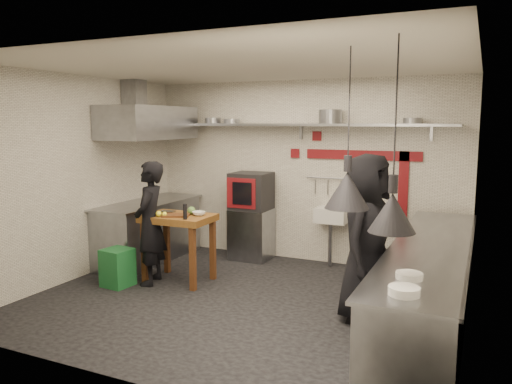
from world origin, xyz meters
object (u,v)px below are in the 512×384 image
at_px(oven_stand, 252,234).
at_px(chef_right, 366,238).
at_px(green_bin, 118,267).
at_px(prep_table, 179,248).
at_px(chef_left, 150,223).
at_px(combi_oven, 251,191).

height_order(oven_stand, chef_right, chef_right).
distance_m(green_bin, prep_table, 0.84).
xyz_separation_m(chef_left, chef_right, (2.89, -0.03, 0.09)).
bearing_deg(combi_oven, prep_table, -107.36).
bearing_deg(chef_left, chef_right, 71.81).
height_order(prep_table, chef_right, chef_right).
xyz_separation_m(combi_oven, chef_left, (-0.72, -1.65, -0.26)).
relative_size(combi_oven, prep_table, 0.63).
bearing_deg(chef_left, prep_table, 111.90).
xyz_separation_m(prep_table, chef_left, (-0.29, -0.24, 0.37)).
height_order(combi_oven, prep_table, combi_oven).
xyz_separation_m(green_bin, prep_table, (0.63, 0.52, 0.21)).
bearing_deg(green_bin, prep_table, 39.72).
relative_size(combi_oven, green_bin, 1.16).
bearing_deg(combi_oven, oven_stand, 109.99).
distance_m(oven_stand, chef_right, 2.82).
distance_m(oven_stand, prep_table, 1.50).
distance_m(combi_oven, chef_right, 2.74).
xyz_separation_m(oven_stand, green_bin, (-1.04, -1.96, -0.15)).
bearing_deg(chef_right, prep_table, 90.68).
bearing_deg(oven_stand, combi_oven, -70.01).
bearing_deg(oven_stand, chef_left, -113.20).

